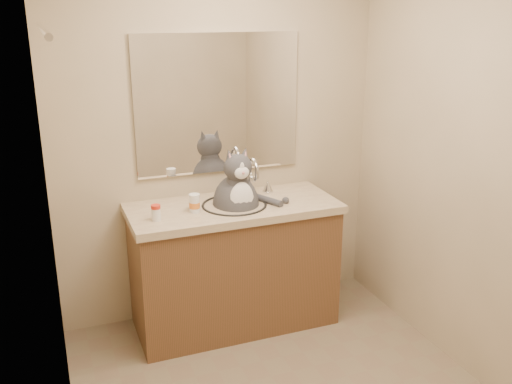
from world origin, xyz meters
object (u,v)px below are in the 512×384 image
(pill_bottle_redcap, at_px, (156,213))
(cat, at_px, (237,200))
(pill_bottle_orange, at_px, (195,204))
(grey_canister, at_px, (193,203))

(pill_bottle_redcap, bearing_deg, cat, 9.92)
(pill_bottle_orange, bearing_deg, pill_bottle_redcap, -166.96)
(pill_bottle_redcap, height_order, pill_bottle_orange, pill_bottle_orange)
(pill_bottle_redcap, distance_m, grey_canister, 0.28)
(pill_bottle_redcap, relative_size, pill_bottle_orange, 0.84)
(pill_bottle_redcap, relative_size, grey_canister, 1.27)
(pill_bottle_redcap, bearing_deg, pill_bottle_orange, 13.04)
(cat, bearing_deg, pill_bottle_redcap, -170.50)
(grey_canister, bearing_deg, pill_bottle_orange, -97.33)
(cat, xyz_separation_m, grey_canister, (-0.28, 0.02, 0.01))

